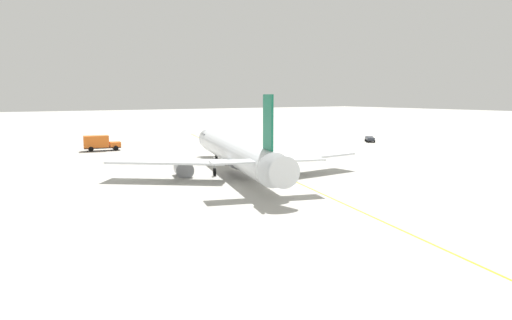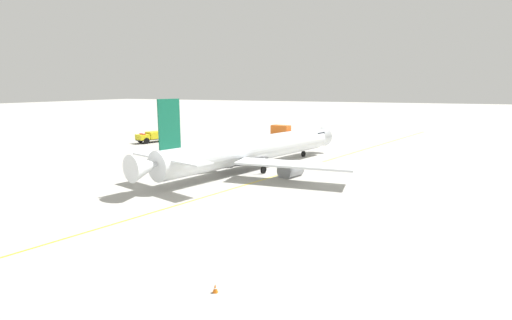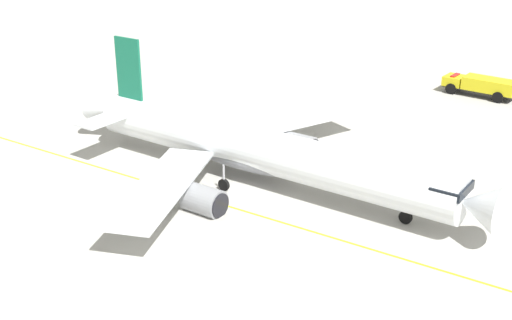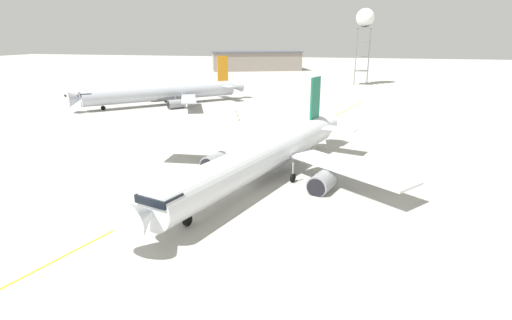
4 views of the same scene
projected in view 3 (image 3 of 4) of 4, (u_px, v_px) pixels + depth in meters
The scene contains 4 objects.
ground_plane at pixel (245, 190), 60.33m from camera, with size 600.00×600.00×0.00m, color #ADAAA3.
airliner_main at pixel (257, 151), 61.06m from camera, with size 42.22×34.78×11.63m.
fire_tender_truck at pixel (481, 85), 85.85m from camera, with size 9.50×5.68×2.50m.
taxiway_centreline at pixel (230, 207), 57.25m from camera, with size 136.55×37.35×0.01m.
Camera 3 is at (17.87, -51.65, 25.70)m, focal length 47.35 mm.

